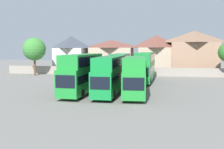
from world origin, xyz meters
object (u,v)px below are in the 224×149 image
Objects in this scene: bus_3 at (135,74)px; tree_left_of_lot at (34,49)px; bus_1 at (82,71)px; house_terrace_far_right at (194,52)px; bus_2 at (110,73)px; bus_4 at (101,70)px; house_terrace_right at (156,54)px; house_terrace_left at (71,54)px; house_terrace_centre at (112,56)px; bus_6 at (145,66)px; bus_5 at (120,66)px.

tree_left_of_lot reaches higher than bus_3.
bus_1 is 1.05× the size of bus_3.
bus_3 is 1.04× the size of house_terrace_far_right.
bus_2 is 13.04m from bus_4.
tree_left_of_lot is at bearing -134.10° from bus_3.
house_terrace_far_right is 1.33× the size of tree_left_of_lot.
bus_2 is 1.10× the size of house_terrace_far_right.
house_terrace_right is 8.51m from house_terrace_far_right.
house_terrace_centre is at bearing 9.87° from house_terrace_left.
tree_left_of_lot is at bearing -157.73° from house_terrace_right.
house_terrace_right reaches higher than bus_2.
house_terrace_right is (1.60, 17.80, 1.70)m from bus_6.
bus_1 reaches higher than bus_2.
house_terrace_far_right is at bearing 137.51° from bus_5.
house_terrace_left is at bearing -178.58° from house_terrace_far_right.
tree_left_of_lot is (-14.92, -10.89, 1.61)m from house_terrace_centre.
house_terrace_right is 27.81m from tree_left_of_lot.
house_terrace_right is at bearing 3.73° from house_terrace_left.
bus_1 is 3.61m from bus_2.
bus_2 is at bearing 1.21° from bus_5.
bus_5 is (-3.91, 13.23, 0.05)m from bus_3.
bus_6 reaches higher than bus_2.
bus_4 is (-7.17, 12.66, -0.71)m from bus_3.
bus_2 is 1.08× the size of bus_5.
house_terrace_left is 0.82× the size of house_terrace_far_right.
tree_left_of_lot is at bearing -110.53° from bus_4.
bus_3 is 30.72m from house_terrace_right.
house_terrace_centre is at bearing -170.93° from bus_2.
house_terrace_left is at bearing -156.84° from bus_1.
bus_6 is 25.34m from tree_left_of_lot.
house_terrace_right is at bearing 159.27° from bus_5.
house_terrace_far_right is (14.50, 16.74, 2.25)m from bus_5.
bus_5 is 1.03× the size of house_terrace_centre.
bus_4 is 24.98m from house_terrace_far_right.
bus_2 is 1.32× the size of house_terrace_right.
house_terrace_right reaches higher than house_terrace_centre.
bus_6 is 1.09× the size of house_terrace_far_right.
bus_2 is 32.89m from house_terrace_far_right.
bus_6 is (4.43, -0.43, 0.13)m from bus_5.
bus_3 is 1.02× the size of bus_5.
bus_4 is at bearing -81.67° from bus_5.
bus_3 is at bearing -93.96° from house_terrace_right.
bus_1 reaches higher than bus_5.
bus_4 is at bearing -24.26° from tree_left_of_lot.
bus_3 is 12.81m from bus_6.
bus_6 reaches higher than bus_3.
bus_5 is at bearing -47.75° from house_terrace_left.
bus_2 is at bearing -14.45° from bus_6.
house_terrace_right is (8.99, 30.45, 1.70)m from bus_1.
bus_4 is at bearing -86.62° from bus_6.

